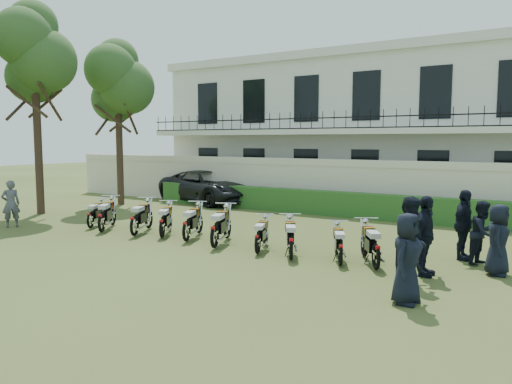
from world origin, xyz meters
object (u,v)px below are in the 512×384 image
motorcycle_8 (340,249)px  motorcycle_5 (215,231)px  officer_2 (425,236)px  tree_west_mid (34,53)px  suv (209,187)px  tree_west_near (118,82)px  motorcycle_0 (90,216)px  motorcycle_9 (376,250)px  inspector (11,204)px  motorcycle_6 (258,239)px  motorcycle_1 (101,218)px  officer_1 (412,239)px  motorcycle_2 (134,221)px  motorcycle_4 (186,226)px  officer_5 (464,225)px  motorcycle_3 (162,223)px  officer_4 (483,233)px  officer_0 (407,259)px  officer_3 (498,240)px  motorcycle_7 (291,243)px

motorcycle_8 → motorcycle_5: bearing=153.7°
motorcycle_8 → officer_2: 2.03m
tree_west_mid → suv: (3.64, 6.88, -5.86)m
tree_west_near → motorcycle_0: tree_west_near is taller
motorcycle_9 → inspector: bearing=153.4°
tree_west_near → motorcycle_6: bearing=-26.0°
motorcycle_1 → officer_1: 10.37m
motorcycle_2 → motorcycle_4: bearing=-19.2°
motorcycle_1 → officer_1: size_ratio=0.94×
tree_west_near → motorcycle_2: (6.63, -5.52, -5.37)m
motorcycle_2 → motorcycle_6: size_ratio=1.14×
motorcycle_5 → officer_5: size_ratio=1.10×
motorcycle_6 → officer_5: (4.81, 2.40, 0.48)m
motorcycle_1 → motorcycle_9: bearing=-32.4°
motorcycle_3 → motorcycle_9: (7.02, -0.16, 0.01)m
officer_4 → motorcycle_2: bearing=118.1°
motorcycle_9 → motorcycle_3: bearing=146.9°
motorcycle_0 → motorcycle_3: size_ratio=0.94×
motorcycle_2 → motorcycle_9: bearing=-25.1°
tree_west_mid → officer_0: 17.74m
motorcycle_3 → officer_4: officer_4 is taller
motorcycle_1 → motorcycle_4: bearing=-27.9°
motorcycle_2 → motorcycle_0: bearing=149.1°
motorcycle_2 → motorcycle_6: (4.71, -0.01, -0.08)m
motorcycle_0 → officer_1: officer_1 is taller
motorcycle_6 → officer_4: (5.32, 2.13, 0.36)m
motorcycle_1 → motorcycle_3: bearing=-24.7°
suv → officer_2: size_ratio=3.13×
motorcycle_5 → suv: (-6.78, 8.48, 0.27)m
motorcycle_4 → motorcycle_5: bearing=-35.6°
motorcycle_0 → officer_5: officer_5 is taller
tree_west_mid → tree_west_near: tree_west_mid is taller
motorcycle_1 → officer_3: 11.97m
tree_west_mid → motorcycle_1: bearing=-16.1°
officer_1 → officer_5: size_ratio=1.03×
officer_0 → motorcycle_7: bearing=67.5°
motorcycle_7 → officer_2: 3.30m
motorcycle_6 → motorcycle_2: bearing=158.8°
officer_3 → officer_5: bearing=36.8°
motorcycle_2 → officer_5: bearing=-11.7°
motorcycle_4 → tree_west_mid: bearing=149.2°
motorcycle_3 → motorcycle_5: 2.35m
motorcycle_7 → officer_5: size_ratio=0.94×
tree_west_near → motorcycle_3: (7.59, -5.27, -5.40)m
suv → officer_3: officer_3 is taller
motorcycle_0 → officer_5: size_ratio=0.87×
officer_1 → motorcycle_9: bearing=64.5°
officer_5 → officer_3: bearing=-131.1°
tree_west_mid → officer_4: (17.15, 0.60, -5.86)m
motorcycle_5 → motorcycle_9: motorcycle_5 is taller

